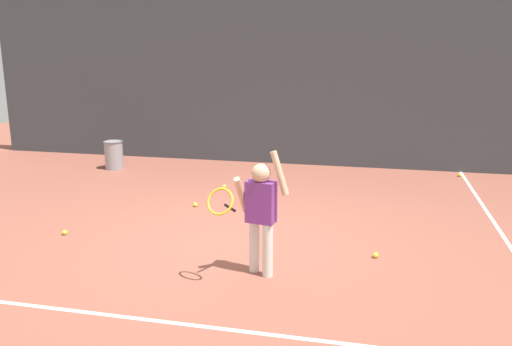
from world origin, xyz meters
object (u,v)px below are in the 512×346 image
tennis_ball_3 (65,232)px  tennis_ball_4 (195,205)px  tennis_ball_0 (267,222)px  tennis_ball_2 (224,187)px  tennis_ball_5 (460,175)px  tennis_player (259,209)px  tennis_ball_1 (376,255)px  ball_hopper (114,155)px

tennis_ball_3 → tennis_ball_4: (1.24, 1.54, 0.00)m
tennis_ball_0 → tennis_ball_2: same height
tennis_ball_0 → tennis_ball_5: size_ratio=1.00×
tennis_player → tennis_ball_0: (-0.25, 1.61, -0.69)m
tennis_ball_0 → tennis_ball_3: (-2.46, -1.01, 0.00)m
tennis_ball_3 → tennis_ball_1: bearing=1.7°
tennis_ball_1 → tennis_ball_3: 3.93m
tennis_ball_3 → tennis_ball_5: same height
tennis_ball_0 → tennis_ball_4: same height
tennis_player → tennis_ball_5: size_ratio=20.46×
ball_hopper → tennis_ball_0: bearing=-35.6°
ball_hopper → tennis_ball_4: 3.22m
tennis_ball_0 → tennis_player: bearing=-81.0°
tennis_ball_3 → tennis_ball_5: 7.04m
tennis_ball_1 → tennis_ball_4: 3.04m
tennis_player → tennis_ball_1: tennis_player is taller
ball_hopper → tennis_ball_1: 6.21m
tennis_ball_3 → tennis_ball_5: size_ratio=1.00×
tennis_ball_2 → tennis_player: bearing=-67.7°
tennis_ball_4 → tennis_ball_5: bearing=34.8°
tennis_ball_1 → ball_hopper: bearing=145.6°
tennis_ball_1 → tennis_ball_0: bearing=148.8°
ball_hopper → tennis_ball_0: (3.66, -2.62, -0.26)m
tennis_ball_2 → tennis_ball_5: 4.46m
ball_hopper → tennis_ball_2: (2.57, -0.96, -0.26)m
tennis_ball_0 → tennis_ball_3: size_ratio=1.00×
tennis_player → tennis_ball_5: 5.80m
tennis_player → tennis_ball_2: tennis_player is taller
tennis_ball_2 → tennis_ball_4: 1.13m
tennis_ball_4 → tennis_ball_5: (4.21, 2.92, 0.00)m
ball_hopper → tennis_ball_4: ball_hopper is taller
ball_hopper → tennis_ball_1: ball_hopper is taller
tennis_ball_0 → tennis_ball_5: same height
tennis_player → tennis_ball_2: (-1.34, 3.27, -0.69)m
ball_hopper → tennis_ball_2: bearing=-20.6°
tennis_player → tennis_ball_1: (1.21, 0.72, -0.69)m
tennis_player → tennis_ball_3: (-2.71, 0.61, -0.69)m
tennis_ball_1 → tennis_ball_2: same height
tennis_player → tennis_ball_3: tennis_player is taller
tennis_player → tennis_ball_5: tennis_player is taller
tennis_ball_0 → ball_hopper: bearing=144.4°
tennis_ball_2 → tennis_ball_3: (-1.37, -2.66, 0.00)m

